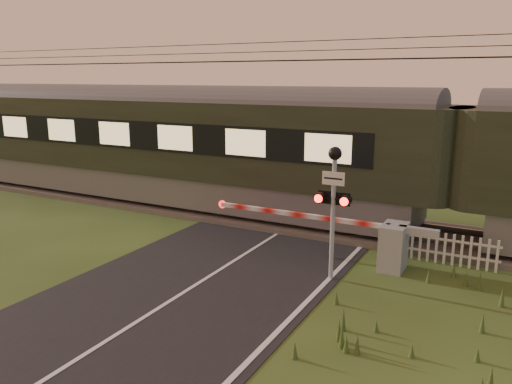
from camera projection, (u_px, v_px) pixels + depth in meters
The scene contains 8 objects.
ground at pixel (190, 289), 11.96m from camera, with size 160.00×160.00×0.00m, color #303E18.
road at pixel (185, 293), 11.75m from camera, with size 6.00×140.00×0.03m.
track_bed at pixel (298, 220), 17.54m from camera, with size 140.00×3.40×0.39m.
overhead_wires at pixel (301, 53), 16.27m from camera, with size 120.00×0.62×0.62m.
train at pixel (457, 165), 14.69m from camera, with size 46.50×3.21×4.34m.
boom_gate at pixel (384, 243), 13.19m from camera, with size 6.51×0.95×1.26m.
crossing_signal at pixel (334, 190), 12.07m from camera, with size 0.85×0.35×3.36m.
picket_fence at pixel (436, 247), 13.58m from camera, with size 3.22×0.07×0.88m.
Camera 1 is at (6.61, -9.09, 4.97)m, focal length 35.00 mm.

